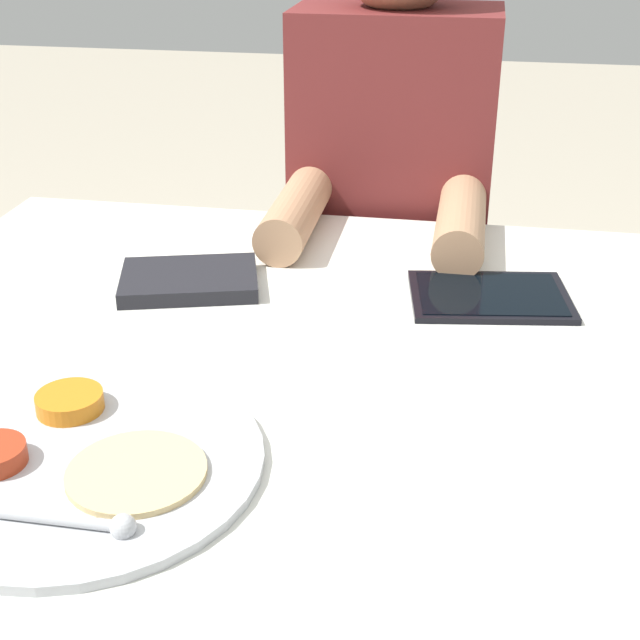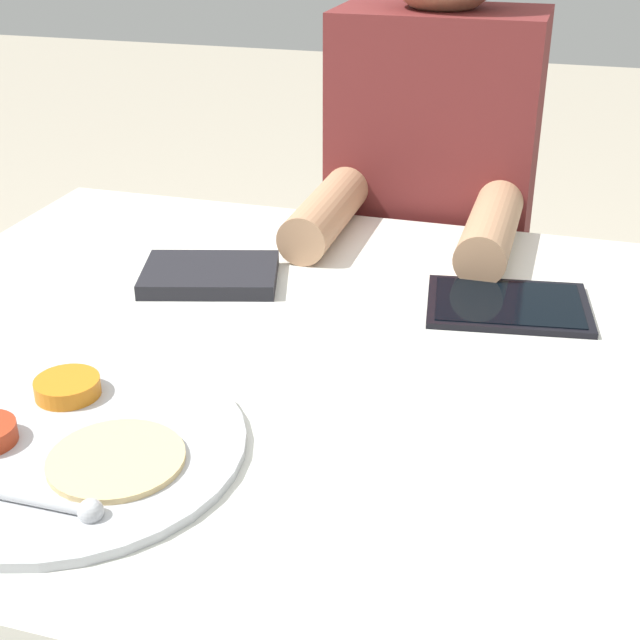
# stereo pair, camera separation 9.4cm
# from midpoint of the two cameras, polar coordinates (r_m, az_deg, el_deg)

# --- Properties ---
(dining_table) EXTENTS (1.01, 0.91, 0.75)m
(dining_table) POSITION_cam_midpoint_polar(r_m,az_deg,el_deg) (1.23, -5.34, -17.39)
(dining_table) COLOR silver
(dining_table) RESTS_ON ground_plane
(thali_tray) EXTENTS (0.33, 0.33, 0.03)m
(thali_tray) POSITION_cam_midpoint_polar(r_m,az_deg,el_deg) (0.86, -18.12, -8.59)
(thali_tray) COLOR #B7BABF
(thali_tray) RESTS_ON dining_table
(red_notebook) EXTENTS (0.20, 0.17, 0.02)m
(red_notebook) POSITION_cam_midpoint_polar(r_m,az_deg,el_deg) (1.18, -10.64, 2.41)
(red_notebook) COLOR silver
(red_notebook) RESTS_ON dining_table
(tablet_device) EXTENTS (0.22, 0.17, 0.01)m
(tablet_device) POSITION_cam_midpoint_polar(r_m,az_deg,el_deg) (1.14, 8.50, 1.46)
(tablet_device) COLOR black
(tablet_device) RESTS_ON dining_table
(person_diner) EXTENTS (0.32, 0.46, 1.24)m
(person_diner) POSITION_cam_midpoint_polar(r_m,az_deg,el_deg) (1.56, 2.67, 2.86)
(person_diner) COLOR black
(person_diner) RESTS_ON ground_plane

